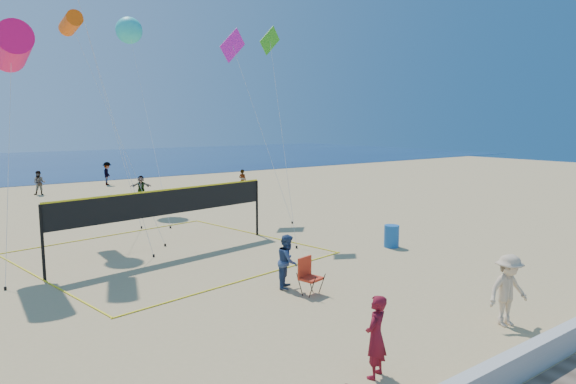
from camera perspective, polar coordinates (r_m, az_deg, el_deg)
ground at (r=12.08m, az=6.46°, el=-17.05°), size 120.00×120.00×0.00m
woman at (r=10.70m, az=9.73°, el=-15.54°), size 0.72×0.61×1.69m
bystander_a at (r=15.87m, az=-0.04°, el=-7.69°), size 1.01×1.01×1.66m
bystander_b at (r=14.09m, az=23.27°, el=-10.01°), size 1.30×0.94×1.82m
far_person_1 at (r=35.83m, az=-16.01°, el=0.57°), size 1.43×1.05×1.50m
far_person_2 at (r=37.45m, az=-5.06°, el=1.26°), size 0.61×0.71×1.65m
far_person_3 at (r=39.74m, az=-25.90°, el=0.91°), size 1.01×0.91×1.69m
far_person_4 at (r=43.89m, az=-19.44°, el=1.95°), size 1.17×1.39×1.86m
camp_chair at (r=15.35m, az=2.24°, el=-9.03°), size 0.70×0.82×1.22m
trash_barrel at (r=21.37m, az=11.43°, el=-4.83°), size 0.69×0.69×0.90m
volleyball_net at (r=20.15m, az=-13.27°, el=-1.89°), size 10.82×10.69×2.53m
kite_0 at (r=20.73m, az=-28.36°, el=13.99°), size 1.87×4.61×8.40m
kite_2 at (r=26.43m, az=-22.97°, el=16.85°), size 2.16×6.68×10.00m
kite_4 at (r=23.60m, az=-1.81°, el=14.93°), size 1.85×3.67×9.34m
kite_5 at (r=29.05m, az=-5.91°, el=15.18°), size 1.89×5.02×10.16m
kite_7 at (r=33.82m, az=-17.25°, el=16.77°), size 2.60×9.69×11.34m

